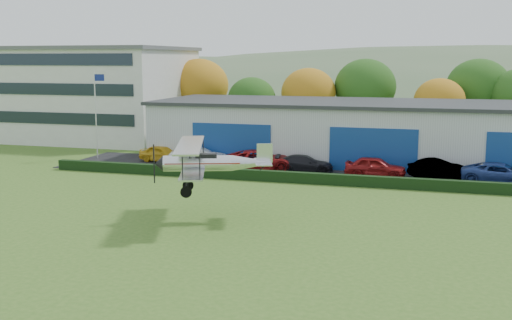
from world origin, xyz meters
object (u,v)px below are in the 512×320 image
(biplane, at_px, (208,162))
(car_5, at_px, (440,169))
(car_4, at_px, (375,167))
(car_1, at_px, (199,157))
(car_3, at_px, (304,163))
(flagpole, at_px, (97,107))
(car_6, at_px, (501,174))
(car_2, at_px, (260,160))
(hangar, at_px, (380,132))
(office_block, at_px, (94,93))
(car_0, at_px, (162,154))

(biplane, bearing_deg, car_5, 32.80)
(car_4, distance_m, car_5, 4.82)
(car_1, xyz_separation_m, car_3, (9.05, 0.21, -0.14))
(flagpole, relative_size, car_1, 1.62)
(biplane, bearing_deg, car_6, 22.73)
(car_2, distance_m, car_6, 18.36)
(car_3, height_order, biplane, biplane)
(car_5, bearing_deg, car_4, 75.81)
(car_2, relative_size, car_5, 1.30)
(hangar, distance_m, office_block, 33.84)
(car_0, distance_m, car_6, 27.86)
(car_4, bearing_deg, car_6, -90.97)
(hangar, distance_m, car_1, 16.34)
(car_1, distance_m, car_5, 19.53)
(car_3, bearing_deg, car_4, -105.62)
(car_0, distance_m, car_3, 13.08)
(office_block, height_order, car_6, office_block)
(car_3, distance_m, biplane, 16.49)
(car_0, xyz_separation_m, car_5, (23.51, -1.04, 0.02))
(hangar, relative_size, car_6, 7.33)
(flagpole, height_order, car_6, flagpole)
(car_1, height_order, car_5, car_1)
(biplane, bearing_deg, car_1, 94.18)
(car_1, bearing_deg, car_2, -107.83)
(car_2, relative_size, car_4, 1.28)
(car_0, bearing_deg, car_5, -79.95)
(car_4, distance_m, biplane, 17.48)
(hangar, height_order, car_3, hangar)
(office_block, xyz_separation_m, car_5, (38.19, -14.37, -4.41))
(hangar, bearing_deg, biplane, -107.55)
(hangar, distance_m, car_5, 9.19)
(office_block, height_order, flagpole, office_block)
(hangar, relative_size, car_4, 8.75)
(biplane, bearing_deg, car_0, 103.01)
(car_3, bearing_deg, car_2, 87.57)
(car_0, xyz_separation_m, car_2, (9.43, -1.48, 0.10))
(car_0, bearing_deg, car_4, -82.99)
(car_0, relative_size, car_5, 0.94)
(car_6, bearing_deg, car_1, 95.21)
(car_4, relative_size, car_5, 1.01)
(car_3, bearing_deg, hangar, -43.88)
(office_block, bearing_deg, hangar, -12.01)
(car_2, xyz_separation_m, biplane, (1.45, -15.76, 2.48))
(hangar, bearing_deg, office_block, 167.99)
(car_2, height_order, car_4, car_2)
(car_0, height_order, car_5, car_5)
(car_5, bearing_deg, car_1, 67.19)
(flagpole, height_order, biplane, flagpole)
(car_2, height_order, biplane, biplane)
(car_1, xyz_separation_m, car_6, (23.80, -0.71, -0.04))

